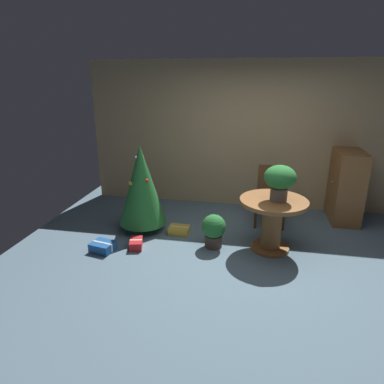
{
  "coord_description": "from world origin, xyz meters",
  "views": [
    {
      "loc": [
        0.02,
        -3.85,
        2.31
      ],
      "look_at": [
        -0.75,
        0.22,
        0.87
      ],
      "focal_mm": 31.24,
      "sensor_mm": 36.0,
      "label": 1
    }
  ],
  "objects_px": {
    "wooden_chair_far": "(270,192)",
    "gift_box_red": "(136,244)",
    "gift_box_blue": "(103,247)",
    "gift_box_gold": "(179,230)",
    "flower_vase": "(280,180)",
    "holiday_tree": "(142,185)",
    "potted_plant": "(214,229)",
    "wooden_cabinet": "(346,187)",
    "round_dining_table": "(272,218)"
  },
  "relations": [
    {
      "from": "holiday_tree",
      "to": "gift_box_gold",
      "type": "bearing_deg",
      "value": -4.95
    },
    {
      "from": "holiday_tree",
      "to": "round_dining_table",
      "type": "bearing_deg",
      "value": -8.32
    },
    {
      "from": "wooden_chair_far",
      "to": "gift_box_blue",
      "type": "height_order",
      "value": "wooden_chair_far"
    },
    {
      "from": "flower_vase",
      "to": "holiday_tree",
      "type": "distance_m",
      "value": 2.06
    },
    {
      "from": "round_dining_table",
      "to": "wooden_cabinet",
      "type": "height_order",
      "value": "wooden_cabinet"
    },
    {
      "from": "flower_vase",
      "to": "potted_plant",
      "type": "xyz_separation_m",
      "value": [
        -0.85,
        -0.05,
        -0.77
      ]
    },
    {
      "from": "gift_box_blue",
      "to": "wooden_cabinet",
      "type": "xyz_separation_m",
      "value": [
        3.52,
        1.76,
        0.53
      ]
    },
    {
      "from": "holiday_tree",
      "to": "wooden_cabinet",
      "type": "bearing_deg",
      "value": 17.18
    },
    {
      "from": "gift_box_blue",
      "to": "potted_plant",
      "type": "distance_m",
      "value": 1.57
    },
    {
      "from": "wooden_chair_far",
      "to": "gift_box_gold",
      "type": "bearing_deg",
      "value": -153.42
    },
    {
      "from": "gift_box_blue",
      "to": "potted_plant",
      "type": "relative_size",
      "value": 0.72
    },
    {
      "from": "holiday_tree",
      "to": "gift_box_gold",
      "type": "height_order",
      "value": "holiday_tree"
    },
    {
      "from": "wooden_chair_far",
      "to": "gift_box_red",
      "type": "bearing_deg",
      "value": -146.66
    },
    {
      "from": "gift_box_blue",
      "to": "wooden_cabinet",
      "type": "bearing_deg",
      "value": 26.52
    },
    {
      "from": "round_dining_table",
      "to": "wooden_chair_far",
      "type": "distance_m",
      "value": 0.92
    },
    {
      "from": "holiday_tree",
      "to": "gift_box_gold",
      "type": "relative_size",
      "value": 4.31
    },
    {
      "from": "round_dining_table",
      "to": "gift_box_red",
      "type": "height_order",
      "value": "round_dining_table"
    },
    {
      "from": "gift_box_blue",
      "to": "gift_box_red",
      "type": "bearing_deg",
      "value": 22.3
    },
    {
      "from": "round_dining_table",
      "to": "wooden_cabinet",
      "type": "relative_size",
      "value": 0.77
    },
    {
      "from": "round_dining_table",
      "to": "potted_plant",
      "type": "xyz_separation_m",
      "value": [
        -0.8,
        -0.07,
        -0.22
      ]
    },
    {
      "from": "potted_plant",
      "to": "flower_vase",
      "type": "bearing_deg",
      "value": 3.17
    },
    {
      "from": "gift_box_red",
      "to": "wooden_cabinet",
      "type": "relative_size",
      "value": 0.26
    },
    {
      "from": "gift_box_blue",
      "to": "potted_plant",
      "type": "bearing_deg",
      "value": 15.39
    },
    {
      "from": "round_dining_table",
      "to": "gift_box_red",
      "type": "relative_size",
      "value": 3.0
    },
    {
      "from": "flower_vase",
      "to": "round_dining_table",
      "type": "bearing_deg",
      "value": 153.9
    },
    {
      "from": "wooden_chair_far",
      "to": "gift_box_red",
      "type": "relative_size",
      "value": 3.15
    },
    {
      "from": "round_dining_table",
      "to": "gift_box_blue",
      "type": "relative_size",
      "value": 2.6
    },
    {
      "from": "wooden_chair_far",
      "to": "gift_box_gold",
      "type": "xyz_separation_m",
      "value": [
        -1.37,
        -0.68,
        -0.48
      ]
    },
    {
      "from": "gift_box_gold",
      "to": "wooden_cabinet",
      "type": "height_order",
      "value": "wooden_cabinet"
    },
    {
      "from": "gift_box_blue",
      "to": "gift_box_red",
      "type": "distance_m",
      "value": 0.46
    },
    {
      "from": "wooden_chair_far",
      "to": "holiday_tree",
      "type": "bearing_deg",
      "value": -162.1
    },
    {
      "from": "round_dining_table",
      "to": "gift_box_red",
      "type": "xyz_separation_m",
      "value": [
        -1.87,
        -0.31,
        -0.42
      ]
    },
    {
      "from": "wooden_chair_far",
      "to": "holiday_tree",
      "type": "xyz_separation_m",
      "value": [
        -1.96,
        -0.63,
        0.21
      ]
    },
    {
      "from": "wooden_chair_far",
      "to": "potted_plant",
      "type": "height_order",
      "value": "wooden_chair_far"
    },
    {
      "from": "wooden_chair_far",
      "to": "holiday_tree",
      "type": "distance_m",
      "value": 2.07
    },
    {
      "from": "flower_vase",
      "to": "holiday_tree",
      "type": "bearing_deg",
      "value": 171.17
    },
    {
      "from": "gift_box_blue",
      "to": "gift_box_red",
      "type": "height_order",
      "value": "gift_box_blue"
    },
    {
      "from": "gift_box_gold",
      "to": "round_dining_table",
      "type": "bearing_deg",
      "value": -9.77
    },
    {
      "from": "potted_plant",
      "to": "holiday_tree",
      "type": "bearing_deg",
      "value": 162.81
    },
    {
      "from": "holiday_tree",
      "to": "potted_plant",
      "type": "relative_size",
      "value": 2.81
    },
    {
      "from": "round_dining_table",
      "to": "gift_box_blue",
      "type": "bearing_deg",
      "value": -168.05
    },
    {
      "from": "gift_box_blue",
      "to": "wooden_chair_far",
      "type": "bearing_deg",
      "value": 31.47
    },
    {
      "from": "round_dining_table",
      "to": "wooden_chair_far",
      "type": "xyz_separation_m",
      "value": [
        0.0,
        0.92,
        0.06
      ]
    },
    {
      "from": "gift_box_gold",
      "to": "gift_box_blue",
      "type": "xyz_separation_m",
      "value": [
        -0.93,
        -0.72,
        0.0
      ]
    },
    {
      "from": "gift_box_gold",
      "to": "gift_box_blue",
      "type": "distance_m",
      "value": 1.18
    },
    {
      "from": "round_dining_table",
      "to": "potted_plant",
      "type": "distance_m",
      "value": 0.83
    },
    {
      "from": "round_dining_table",
      "to": "wooden_chair_far",
      "type": "height_order",
      "value": "wooden_chair_far"
    },
    {
      "from": "flower_vase",
      "to": "gift_box_gold",
      "type": "height_order",
      "value": "flower_vase"
    },
    {
      "from": "flower_vase",
      "to": "wooden_cabinet",
      "type": "height_order",
      "value": "flower_vase"
    },
    {
      "from": "flower_vase",
      "to": "wooden_cabinet",
      "type": "relative_size",
      "value": 0.41
    }
  ]
}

